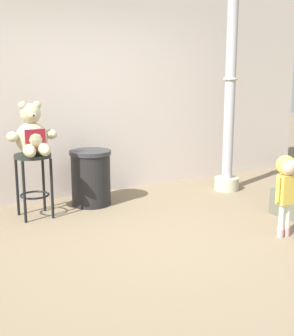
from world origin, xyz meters
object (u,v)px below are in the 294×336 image
(trash_bin, at_px, (91,178))
(lamppost, at_px, (229,116))
(child_walking, at_px, (286,178))
(bar_stool_with_teddy, at_px, (33,172))
(teddy_bear, at_px, (32,135))

(trash_bin, bearing_deg, lamppost, -8.16)
(lamppost, bearing_deg, child_walking, -111.62)
(bar_stool_with_teddy, relative_size, lamppost, 0.28)
(teddy_bear, xyz_separation_m, lamppost, (2.72, -0.12, 0.09))
(trash_bin, bearing_deg, bar_stool_with_teddy, -169.91)
(child_walking, height_order, trash_bin, child_walking)
(bar_stool_with_teddy, height_order, child_walking, child_walking)
(bar_stool_with_teddy, distance_m, child_walking, 2.78)
(teddy_bear, bearing_deg, bar_stool_with_teddy, 90.00)
(bar_stool_with_teddy, xyz_separation_m, lamppost, (2.72, -0.15, 0.52))
(bar_stool_with_teddy, xyz_separation_m, child_walking, (2.03, -1.90, 0.08))
(lamppost, bearing_deg, teddy_bear, 177.54)
(bar_stool_with_teddy, xyz_separation_m, teddy_bear, (0.00, -0.03, 0.42))
(child_walking, distance_m, lamppost, 1.93)
(bar_stool_with_teddy, distance_m, trash_bin, 0.79)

